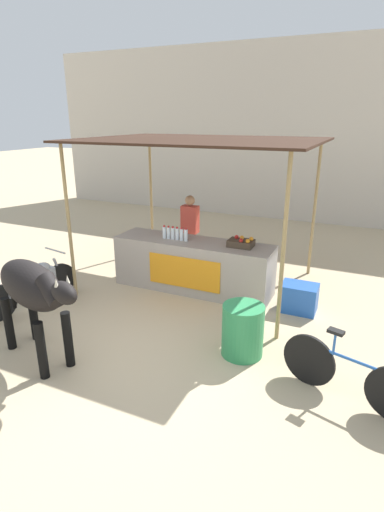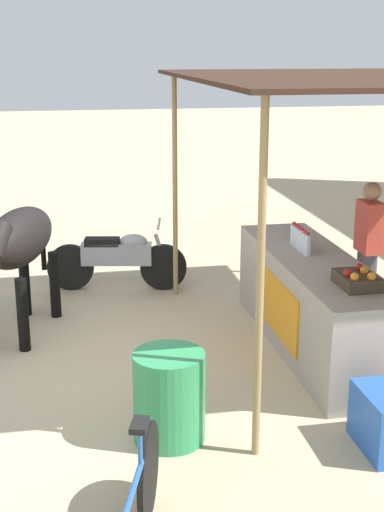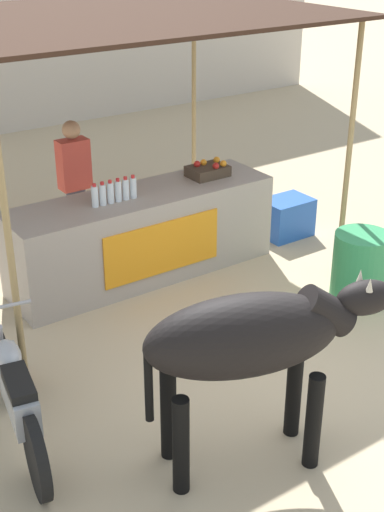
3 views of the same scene
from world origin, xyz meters
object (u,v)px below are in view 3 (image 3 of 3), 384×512
object	(u,v)px
motorcycle_parked	(16,393)
cow	(252,340)
water_barrel	(360,267)
stall_counter	(143,235)
cooler_box	(286,217)
fruit_crate	(208,170)
vendor_behind_counter	(76,191)

from	to	relation	value
motorcycle_parked	cow	bearing A→B (deg)	-41.92
water_barrel	motorcycle_parked	distance (m)	3.76
stall_counter	water_barrel	bearing A→B (deg)	-48.68
cooler_box	water_barrel	size ratio (longest dim) A/B	0.81
stall_counter	fruit_crate	xyz separation A→B (m)	(0.91, 0.05, 0.55)
stall_counter	water_barrel	distance (m)	2.34
fruit_crate	cow	distance (m)	3.55
water_barrel	motorcycle_parked	size ratio (longest dim) A/B	0.41
stall_counter	cooler_box	bearing A→B (deg)	-2.76
fruit_crate	motorcycle_parked	distance (m)	3.70
cooler_box	vendor_behind_counter	bearing A→B (deg)	160.67
fruit_crate	cow	size ratio (longest dim) A/B	0.24
stall_counter	fruit_crate	distance (m)	1.07
fruit_crate	motorcycle_parked	size ratio (longest dim) A/B	0.25
fruit_crate	cooler_box	distance (m)	1.36
vendor_behind_counter	motorcycle_parked	bearing A→B (deg)	-124.92
motorcycle_parked	vendor_behind_counter	bearing A→B (deg)	55.08
vendor_behind_counter	water_barrel	bearing A→B (deg)	-52.08
fruit_crate	cow	xyz separation A→B (m)	(-1.83, -3.05, 0.00)
fruit_crate	cooler_box	size ratio (longest dim) A/B	0.73
vendor_behind_counter	cow	size ratio (longest dim) A/B	0.90
motorcycle_parked	water_barrel	bearing A→B (deg)	1.09
fruit_crate	cow	world-z (taller)	cow
stall_counter	cow	distance (m)	3.18
stall_counter	motorcycle_parked	world-z (taller)	stall_counter
vendor_behind_counter	cooler_box	world-z (taller)	vendor_behind_counter
vendor_behind_counter	motorcycle_parked	distance (m)	3.18
fruit_crate	cow	bearing A→B (deg)	-120.94
vendor_behind_counter	cooler_box	distance (m)	2.64
water_barrel	cow	world-z (taller)	cow
water_barrel	cow	size ratio (longest dim) A/B	0.40
water_barrel	cooler_box	bearing A→B (deg)	74.27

